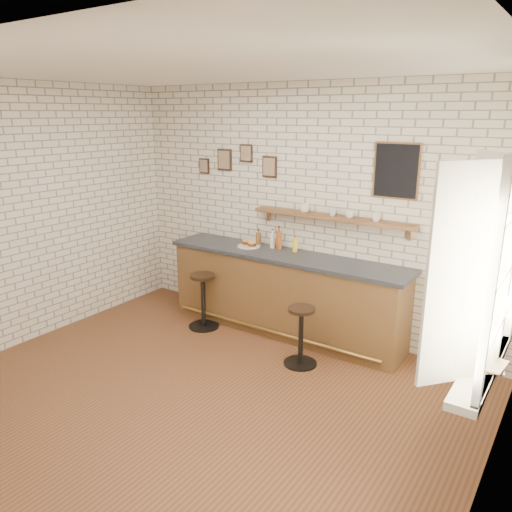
% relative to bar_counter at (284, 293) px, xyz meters
% --- Properties ---
extents(ground, '(5.00, 5.00, 0.00)m').
position_rel_bar_counter_xyz_m(ground, '(0.09, -1.70, -0.51)').
color(ground, brown).
rests_on(ground, ground).
extents(bar_counter, '(3.10, 0.65, 1.01)m').
position_rel_bar_counter_xyz_m(bar_counter, '(0.00, 0.00, 0.00)').
color(bar_counter, brown).
rests_on(bar_counter, ground).
extents(sandwich_plate, '(0.28, 0.28, 0.01)m').
position_rel_bar_counter_xyz_m(sandwich_plate, '(-0.55, 0.03, 0.51)').
color(sandwich_plate, white).
rests_on(sandwich_plate, bar_counter).
extents(ciabatta_sandwich, '(0.26, 0.19, 0.08)m').
position_rel_bar_counter_xyz_m(ciabatta_sandwich, '(-0.54, 0.03, 0.56)').
color(ciabatta_sandwich, tan).
rests_on(ciabatta_sandwich, sandwich_plate).
extents(potato_chips, '(0.26, 0.19, 0.00)m').
position_rel_bar_counter_xyz_m(potato_chips, '(-0.57, 0.03, 0.52)').
color(potato_chips, '#ECB853').
rests_on(potato_chips, sandwich_plate).
extents(bitters_bottle_brown, '(0.07, 0.07, 0.21)m').
position_rel_bar_counter_xyz_m(bitters_bottle_brown, '(-0.49, 0.16, 0.59)').
color(bitters_bottle_brown, brown).
rests_on(bitters_bottle_brown, bar_counter).
extents(bitters_bottle_white, '(0.06, 0.06, 0.24)m').
position_rel_bar_counter_xyz_m(bitters_bottle_white, '(-0.28, 0.16, 0.60)').
color(bitters_bottle_white, white).
rests_on(bitters_bottle_white, bar_counter).
extents(bitters_bottle_amber, '(0.07, 0.07, 0.29)m').
position_rel_bar_counter_xyz_m(bitters_bottle_amber, '(-0.18, 0.16, 0.62)').
color(bitters_bottle_amber, '#954718').
rests_on(bitters_bottle_amber, bar_counter).
extents(condiment_bottle_yellow, '(0.06, 0.06, 0.20)m').
position_rel_bar_counter_xyz_m(condiment_bottle_yellow, '(0.05, 0.16, 0.59)').
color(condiment_bottle_yellow, yellow).
rests_on(condiment_bottle_yellow, bar_counter).
extents(bar_stool_left, '(0.39, 0.39, 0.70)m').
position_rel_bar_counter_xyz_m(bar_stool_left, '(-0.92, -0.46, -0.13)').
color(bar_stool_left, black).
rests_on(bar_stool_left, ground).
extents(bar_stool_right, '(0.37, 0.37, 0.66)m').
position_rel_bar_counter_xyz_m(bar_stool_right, '(0.59, -0.63, -0.15)').
color(bar_stool_right, black).
rests_on(bar_stool_right, ground).
extents(wall_shelf, '(2.00, 0.18, 0.18)m').
position_rel_bar_counter_xyz_m(wall_shelf, '(0.49, 0.20, 0.97)').
color(wall_shelf, brown).
rests_on(wall_shelf, ground).
extents(shelf_cup_a, '(0.18, 0.18, 0.10)m').
position_rel_bar_counter_xyz_m(shelf_cup_a, '(0.14, 0.20, 1.04)').
color(shelf_cup_a, white).
rests_on(shelf_cup_a, wall_shelf).
extents(shelf_cup_b, '(0.13, 0.13, 0.09)m').
position_rel_bar_counter_xyz_m(shelf_cup_b, '(0.51, 0.20, 1.04)').
color(shelf_cup_b, white).
rests_on(shelf_cup_b, wall_shelf).
extents(shelf_cup_c, '(0.13, 0.13, 0.09)m').
position_rel_bar_counter_xyz_m(shelf_cup_c, '(0.72, 0.20, 1.04)').
color(shelf_cup_c, white).
rests_on(shelf_cup_c, wall_shelf).
extents(shelf_cup_d, '(0.13, 0.13, 0.09)m').
position_rel_bar_counter_xyz_m(shelf_cup_d, '(1.03, 0.20, 1.04)').
color(shelf_cup_d, white).
rests_on(shelf_cup_d, wall_shelf).
extents(back_wall_decor, '(2.96, 0.02, 0.56)m').
position_rel_bar_counter_xyz_m(back_wall_decor, '(0.32, 0.28, 1.54)').
color(back_wall_decor, black).
rests_on(back_wall_decor, ground).
extents(window_sill, '(0.20, 1.35, 0.06)m').
position_rel_bar_counter_xyz_m(window_sill, '(2.49, -1.40, 0.39)').
color(window_sill, white).
rests_on(window_sill, ground).
extents(casement_window, '(0.40, 1.30, 1.56)m').
position_rel_bar_counter_xyz_m(casement_window, '(2.45, -1.40, 1.14)').
color(casement_window, white).
rests_on(casement_window, ground).
extents(book_lower, '(0.21, 0.25, 0.02)m').
position_rel_bar_counter_xyz_m(book_lower, '(2.47, -1.46, 0.43)').
color(book_lower, tan).
rests_on(book_lower, window_sill).
extents(book_upper, '(0.20, 0.25, 0.02)m').
position_rel_bar_counter_xyz_m(book_upper, '(2.47, -1.45, 0.45)').
color(book_upper, tan).
rests_on(book_upper, book_lower).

